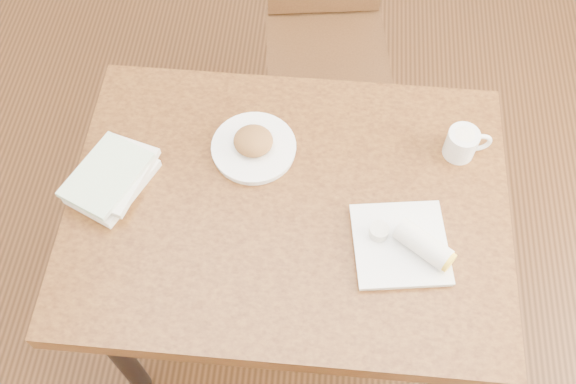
# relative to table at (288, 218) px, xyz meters

# --- Properties ---
(ground) EXTENTS (4.00, 5.00, 0.01)m
(ground) POSITION_rel_table_xyz_m (0.00, 0.00, -0.67)
(ground) COLOR #472814
(ground) RESTS_ON ground
(table) EXTENTS (1.12, 0.82, 0.75)m
(table) POSITION_rel_table_xyz_m (0.00, 0.00, 0.00)
(table) COLOR brown
(table) RESTS_ON ground
(chair_far) EXTENTS (0.47, 0.47, 0.95)m
(chair_far) POSITION_rel_table_xyz_m (0.06, 0.84, -0.11)
(chair_far) COLOR #452913
(chair_far) RESTS_ON ground
(plate_scone) EXTENTS (0.22, 0.22, 0.07)m
(plate_scone) POSITION_rel_table_xyz_m (-0.10, 0.15, 0.11)
(plate_scone) COLOR white
(plate_scone) RESTS_ON table
(coffee_mug) EXTENTS (0.12, 0.08, 0.08)m
(coffee_mug) POSITION_rel_table_xyz_m (0.44, 0.19, 0.13)
(coffee_mug) COLOR white
(coffee_mug) RESTS_ON table
(plate_burrito) EXTENTS (0.25, 0.25, 0.08)m
(plate_burrito) POSITION_rel_table_xyz_m (0.30, -0.10, 0.11)
(plate_burrito) COLOR white
(plate_burrito) RESTS_ON table
(book_stack) EXTENTS (0.23, 0.26, 0.06)m
(book_stack) POSITION_rel_table_xyz_m (-0.45, 0.02, 0.12)
(book_stack) COLOR white
(book_stack) RESTS_ON table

